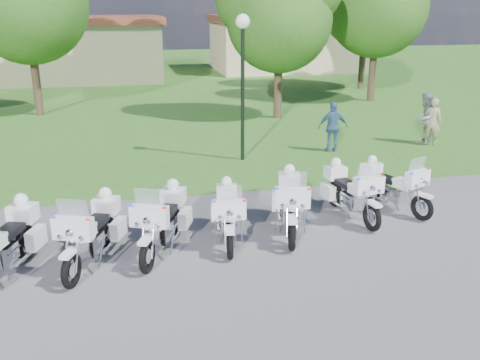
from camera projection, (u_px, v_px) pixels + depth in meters
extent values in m
plane|color=slate|center=(209.00, 242.00, 11.44)|extent=(100.00, 100.00, 0.00)
cube|color=#35631F|center=(146.00, 79.00, 36.50)|extent=(100.00, 48.00, 0.01)
torus|color=black|center=(26.00, 242.00, 10.64)|extent=(0.35, 0.70, 0.70)
cube|color=silver|center=(2.00, 256.00, 9.78)|extent=(0.52, 0.67, 0.35)
cube|color=black|center=(8.00, 231.00, 9.97)|extent=(0.54, 0.72, 0.13)
cube|color=white|center=(36.00, 238.00, 10.40)|extent=(0.35, 0.57, 0.38)
cube|color=white|center=(6.00, 236.00, 10.47)|extent=(0.35, 0.57, 0.38)
cube|color=white|center=(23.00, 213.00, 10.47)|extent=(0.61, 0.55, 0.33)
sphere|color=white|center=(21.00, 200.00, 10.39)|extent=(0.27, 0.27, 0.27)
torus|color=black|center=(71.00, 270.00, 9.53)|extent=(0.36, 0.67, 0.67)
torus|color=black|center=(108.00, 232.00, 11.13)|extent=(0.36, 0.67, 0.67)
cube|color=white|center=(69.00, 253.00, 9.40)|extent=(0.33, 0.48, 0.07)
cube|color=white|center=(73.00, 228.00, 9.52)|extent=(0.76, 0.48, 0.40)
cube|color=silver|center=(73.00, 209.00, 9.47)|extent=(0.57, 0.31, 0.38)
sphere|color=red|center=(88.00, 221.00, 9.36)|extent=(0.09, 0.09, 0.09)
sphere|color=#1426E5|center=(54.00, 219.00, 9.45)|extent=(0.09, 0.09, 0.09)
cube|color=silver|center=(91.00, 244.00, 10.31)|extent=(0.52, 0.64, 0.34)
cube|color=white|center=(84.00, 232.00, 9.98)|extent=(0.48, 0.60, 0.22)
cube|color=black|center=(96.00, 222.00, 10.49)|extent=(0.54, 0.70, 0.12)
cube|color=white|center=(118.00, 228.00, 10.89)|extent=(0.35, 0.55, 0.36)
cube|color=white|center=(90.00, 227.00, 10.98)|extent=(0.35, 0.55, 0.36)
cube|color=white|center=(106.00, 205.00, 10.97)|extent=(0.59, 0.55, 0.32)
sphere|color=white|center=(105.00, 193.00, 10.89)|extent=(0.26, 0.26, 0.26)
torus|color=black|center=(147.00, 256.00, 10.06)|extent=(0.38, 0.67, 0.67)
torus|color=black|center=(174.00, 222.00, 11.65)|extent=(0.38, 0.67, 0.67)
cube|color=white|center=(146.00, 240.00, 9.93)|extent=(0.34, 0.48, 0.07)
cube|color=white|center=(149.00, 216.00, 10.05)|extent=(0.76, 0.50, 0.40)
cube|color=silver|center=(149.00, 198.00, 10.00)|extent=(0.57, 0.33, 0.38)
sphere|color=red|center=(164.00, 209.00, 9.88)|extent=(0.09, 0.09, 0.09)
sphere|color=#1426E5|center=(131.00, 207.00, 9.99)|extent=(0.09, 0.09, 0.09)
cube|color=silver|center=(162.00, 232.00, 10.84)|extent=(0.53, 0.65, 0.34)
cube|color=white|center=(157.00, 220.00, 10.50)|extent=(0.50, 0.60, 0.22)
cube|color=black|center=(165.00, 211.00, 11.02)|extent=(0.55, 0.71, 0.12)
cube|color=white|center=(185.00, 218.00, 11.41)|extent=(0.37, 0.55, 0.36)
cube|color=white|center=(158.00, 216.00, 11.51)|extent=(0.37, 0.55, 0.36)
cube|color=white|center=(173.00, 196.00, 11.50)|extent=(0.60, 0.56, 0.32)
sphere|color=white|center=(173.00, 184.00, 11.42)|extent=(0.26, 0.26, 0.26)
torus|color=black|center=(230.00, 244.00, 10.62)|extent=(0.21, 0.63, 0.62)
torus|color=black|center=(227.00, 215.00, 12.11)|extent=(0.21, 0.63, 0.62)
cube|color=white|center=(230.00, 230.00, 10.50)|extent=(0.23, 0.43, 0.06)
cube|color=white|center=(229.00, 209.00, 10.61)|extent=(0.69, 0.32, 0.37)
cube|color=silver|center=(229.00, 193.00, 10.56)|extent=(0.53, 0.19, 0.35)
sphere|color=red|center=(244.00, 202.00, 10.52)|extent=(0.08, 0.08, 0.08)
sphere|color=#1426E5|center=(214.00, 202.00, 10.49)|extent=(0.08, 0.08, 0.08)
cube|color=silver|center=(228.00, 224.00, 11.35)|extent=(0.39, 0.56, 0.31)
cube|color=white|center=(229.00, 213.00, 11.03)|extent=(0.37, 0.52, 0.20)
cube|color=black|center=(228.00, 205.00, 11.51)|extent=(0.40, 0.61, 0.11)
cube|color=white|center=(239.00, 210.00, 11.94)|extent=(0.24, 0.50, 0.33)
cube|color=white|center=(215.00, 211.00, 11.91)|extent=(0.24, 0.50, 0.33)
cube|color=white|center=(227.00, 192.00, 11.96)|extent=(0.50, 0.43, 0.30)
sphere|color=white|center=(227.00, 182.00, 11.89)|extent=(0.24, 0.24, 0.24)
torus|color=black|center=(292.00, 235.00, 10.98)|extent=(0.30, 0.69, 0.68)
torus|color=black|center=(288.00, 205.00, 12.62)|extent=(0.30, 0.69, 0.68)
cube|color=white|center=(292.00, 219.00, 10.85)|extent=(0.29, 0.48, 0.07)
cube|color=white|center=(292.00, 198.00, 10.97)|extent=(0.77, 0.42, 0.41)
cube|color=silver|center=(293.00, 180.00, 10.92)|extent=(0.58, 0.27, 0.38)
sphere|color=red|center=(309.00, 190.00, 10.84)|extent=(0.09, 0.09, 0.09)
sphere|color=#1426E5|center=(277.00, 189.00, 10.87)|extent=(0.09, 0.09, 0.09)
cube|color=silver|center=(290.00, 213.00, 11.78)|extent=(0.48, 0.64, 0.35)
cube|color=white|center=(291.00, 202.00, 11.44)|extent=(0.45, 0.60, 0.22)
cube|color=black|center=(290.00, 194.00, 11.97)|extent=(0.50, 0.70, 0.12)
cube|color=white|center=(302.00, 201.00, 12.41)|extent=(0.31, 0.56, 0.37)
cube|color=white|center=(276.00, 200.00, 12.44)|extent=(0.31, 0.56, 0.37)
cube|color=white|center=(289.00, 180.00, 12.46)|extent=(0.58, 0.52, 0.33)
sphere|color=white|center=(289.00, 170.00, 12.38)|extent=(0.26, 0.26, 0.26)
torus|color=black|center=(372.00, 217.00, 11.93)|extent=(0.22, 0.66, 0.65)
torus|color=black|center=(335.00, 194.00, 13.39)|extent=(0.22, 0.66, 0.65)
cube|color=white|center=(374.00, 204.00, 11.80)|extent=(0.23, 0.45, 0.07)
cube|color=white|center=(369.00, 185.00, 11.90)|extent=(0.72, 0.33, 0.39)
cube|color=silver|center=(368.00, 170.00, 11.85)|extent=(0.55, 0.19, 0.36)
sphere|color=red|center=(383.00, 176.00, 11.90)|extent=(0.09, 0.09, 0.09)
sphere|color=#1426E5|center=(359.00, 179.00, 11.69)|extent=(0.09, 0.09, 0.09)
cube|color=silver|center=(352.00, 200.00, 12.64)|extent=(0.40, 0.58, 0.33)
cube|color=white|center=(358.00, 190.00, 12.32)|extent=(0.38, 0.54, 0.21)
cube|color=black|center=(347.00, 184.00, 12.79)|extent=(0.41, 0.64, 0.12)
cube|color=white|center=(348.00, 188.00, 13.30)|extent=(0.24, 0.52, 0.35)
cube|color=white|center=(328.00, 191.00, 13.11)|extent=(0.24, 0.52, 0.35)
cube|color=white|center=(335.00, 172.00, 13.23)|extent=(0.51, 0.45, 0.31)
sphere|color=white|center=(336.00, 162.00, 13.16)|extent=(0.25, 0.25, 0.25)
torus|color=black|center=(422.00, 208.00, 12.52)|extent=(0.35, 0.62, 0.62)
torus|color=black|center=(371.00, 190.00, 13.75)|extent=(0.35, 0.62, 0.62)
cube|color=white|center=(424.00, 195.00, 12.40)|extent=(0.31, 0.44, 0.07)
cube|color=white|center=(417.00, 178.00, 12.48)|extent=(0.70, 0.46, 0.37)
cube|color=silver|center=(417.00, 165.00, 12.42)|extent=(0.52, 0.30, 0.35)
sphere|color=red|center=(428.00, 170.00, 12.54)|extent=(0.08, 0.08, 0.08)
sphere|color=#1426E5|center=(412.00, 174.00, 12.22)|extent=(0.08, 0.08, 0.08)
cube|color=silver|center=(395.00, 194.00, 13.12)|extent=(0.49, 0.60, 0.32)
cube|color=white|center=(404.00, 184.00, 12.84)|extent=(0.46, 0.56, 0.20)
cube|color=black|center=(387.00, 179.00, 13.24)|extent=(0.51, 0.65, 0.11)
cube|color=white|center=(383.00, 183.00, 13.75)|extent=(0.34, 0.51, 0.33)
cube|color=white|center=(368.00, 187.00, 13.45)|extent=(0.34, 0.51, 0.33)
cube|color=white|center=(372.00, 169.00, 13.60)|extent=(0.55, 0.51, 0.30)
sphere|color=white|center=(372.00, 160.00, 13.53)|extent=(0.24, 0.24, 0.24)
cylinder|color=black|center=(243.00, 96.00, 16.86)|extent=(0.12, 0.12, 4.20)
sphere|color=white|center=(243.00, 21.00, 16.15)|extent=(0.44, 0.44, 0.44)
cylinder|color=#38281C|center=(36.00, 76.00, 24.03)|extent=(0.36, 0.36, 3.57)
sphere|color=#2C5A19|center=(27.00, 4.00, 23.07)|extent=(5.19, 5.19, 5.19)
cylinder|color=#38281C|center=(278.00, 83.00, 23.48)|extent=(0.36, 0.36, 3.11)
sphere|color=#2C5A19|center=(279.00, 19.00, 22.64)|extent=(4.53, 4.53, 4.53)
cylinder|color=#38281C|center=(373.00, 67.00, 27.68)|extent=(0.36, 0.36, 3.46)
sphere|color=#2C5A19|center=(377.00, 7.00, 26.74)|extent=(5.04, 5.04, 5.04)
cylinder|color=#38281C|center=(362.00, 58.00, 31.68)|extent=(0.36, 0.36, 3.61)
sphere|color=#2C5A19|center=(366.00, 3.00, 30.70)|extent=(5.26, 5.26, 5.26)
cube|color=#C4B88E|center=(53.00, 52.00, 35.65)|extent=(14.00, 8.00, 3.60)
cube|color=brown|center=(50.00, 20.00, 35.01)|extent=(14.56, 8.32, 0.50)
cube|color=#C4B88E|center=(288.00, 46.00, 40.94)|extent=(11.00, 7.00, 3.60)
cube|color=brown|center=(289.00, 18.00, 40.30)|extent=(11.44, 7.28, 0.50)
imported|color=#998C67|center=(432.00, 122.00, 19.08)|extent=(0.74, 0.71, 1.71)
imported|color=gray|center=(424.00, 119.00, 19.26)|extent=(1.13, 1.14, 1.86)
imported|color=#39648B|center=(333.00, 127.00, 18.22)|extent=(1.06, 0.57, 1.72)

